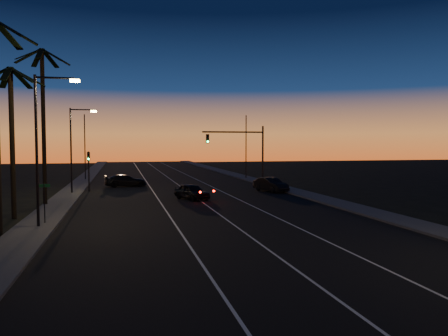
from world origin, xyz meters
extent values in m
cube|color=black|center=(0.00, 30.00, 0.01)|extent=(20.00, 170.00, 0.01)
cube|color=#3D3E3B|center=(-11.20, 30.00, 0.08)|extent=(2.40, 170.00, 0.16)
cube|color=#3D3E3B|center=(11.20, 30.00, 0.08)|extent=(2.40, 170.00, 0.16)
cube|color=silver|center=(-3.00, 30.00, 0.02)|extent=(0.12, 160.00, 0.01)
cube|color=silver|center=(0.50, 30.00, 0.02)|extent=(0.12, 160.00, 0.01)
cube|color=silver|center=(4.00, 30.00, 0.02)|extent=(0.12, 160.00, 0.01)
cube|color=black|center=(-11.57, 18.26, 10.94)|extent=(2.18, 0.92, 1.18)
cube|color=black|center=(-12.16, 18.97, 10.94)|extent=(1.25, 2.12, 1.18)
cube|color=black|center=(-11.75, 17.36, 10.94)|extent=(1.95, 1.61, 1.18)
cylinder|color=black|center=(-13.20, 24.00, 5.00)|extent=(0.32, 0.32, 10.00)
cube|color=black|center=(-12.17, 24.26, 9.44)|extent=(2.18, 0.92, 1.18)
cube|color=black|center=(-12.76, 24.97, 9.44)|extent=(1.25, 2.12, 1.18)
cube|color=black|center=(-13.68, 24.94, 9.44)|extent=(1.34, 2.09, 1.18)
cube|color=black|center=(-13.17, 22.94, 9.44)|extent=(0.45, 2.16, 1.18)
cube|color=black|center=(-12.35, 23.36, 9.44)|extent=(1.95, 1.61, 1.18)
cylinder|color=black|center=(-12.20, 30.00, 6.25)|extent=(0.32, 0.32, 12.50)
cube|color=black|center=(-11.17, 30.26, 11.94)|extent=(2.18, 0.92, 1.18)
cube|color=black|center=(-11.76, 30.97, 11.94)|extent=(1.25, 2.12, 1.18)
cube|color=black|center=(-12.68, 30.94, 11.94)|extent=(1.34, 2.09, 1.18)
cube|color=black|center=(-13.24, 30.21, 11.94)|extent=(2.18, 0.82, 1.18)
cube|color=black|center=(-13.01, 29.32, 11.94)|extent=(1.90, 1.69, 1.18)
cube|color=black|center=(-12.17, 28.94, 11.94)|extent=(0.45, 2.16, 1.18)
cube|color=black|center=(-11.35, 29.36, 11.94)|extent=(1.95, 1.61, 1.18)
cylinder|color=black|center=(-11.00, 20.00, 4.50)|extent=(0.16, 0.16, 9.00)
cylinder|color=black|center=(-9.90, 20.00, 8.85)|extent=(2.20, 0.12, 0.12)
cube|color=#FCD365|center=(-8.80, 20.00, 8.72)|extent=(0.55, 0.26, 0.16)
cylinder|color=black|center=(-11.00, 38.00, 4.25)|extent=(0.16, 0.16, 8.50)
cylinder|color=black|center=(-9.90, 38.00, 8.35)|extent=(2.20, 0.12, 0.12)
cube|color=#FCD365|center=(-8.80, 38.00, 8.22)|extent=(0.55, 0.26, 0.16)
cylinder|color=black|center=(-10.80, 21.00, 1.30)|extent=(0.06, 0.06, 2.60)
cube|color=#0C4A1F|center=(-10.80, 21.00, 2.45)|extent=(0.70, 0.03, 0.20)
cylinder|color=black|center=(9.50, 40.00, 3.50)|extent=(0.20, 0.20, 7.00)
cylinder|color=black|center=(6.00, 40.00, 6.30)|extent=(7.00, 0.16, 0.16)
cube|color=black|center=(3.10, 40.00, 5.55)|extent=(0.32, 0.28, 1.00)
sphere|color=black|center=(3.10, 39.83, 5.87)|extent=(0.20, 0.20, 0.20)
sphere|color=black|center=(3.10, 39.83, 5.55)|extent=(0.20, 0.20, 0.20)
sphere|color=#14FF59|center=(3.10, 39.83, 5.23)|extent=(0.20, 0.20, 0.20)
cylinder|color=black|center=(-9.50, 40.00, 2.10)|extent=(0.14, 0.14, 4.20)
cube|color=black|center=(-9.50, 40.00, 3.70)|extent=(0.28, 0.25, 0.90)
sphere|color=black|center=(-9.50, 39.85, 3.98)|extent=(0.18, 0.18, 0.18)
sphere|color=black|center=(-9.50, 39.85, 3.70)|extent=(0.18, 0.18, 0.18)
sphere|color=#14FF59|center=(-9.50, 39.85, 3.42)|extent=(0.18, 0.18, 0.18)
cylinder|color=black|center=(-11.00, 55.00, 4.50)|extent=(0.14, 0.14, 9.00)
cylinder|color=black|center=(11.00, 52.00, 4.50)|extent=(0.14, 0.14, 9.00)
imported|color=black|center=(-0.07, 31.24, 0.71)|extent=(3.13, 4.43, 1.40)
sphere|color=#FF0F05|center=(0.24, 28.71, 0.93)|extent=(0.18, 0.18, 0.18)
sphere|color=#FF0F05|center=(1.53, 29.26, 0.93)|extent=(0.18, 0.18, 0.18)
imported|color=black|center=(8.95, 35.66, 0.74)|extent=(2.75, 4.70, 1.46)
imported|color=black|center=(-5.74, 44.45, 0.71)|extent=(5.08, 2.68, 1.40)
camera|label=1|loc=(-6.20, -7.29, 5.01)|focal=35.00mm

